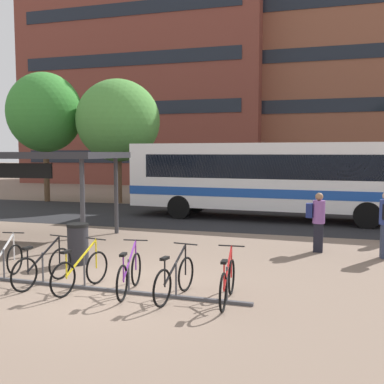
# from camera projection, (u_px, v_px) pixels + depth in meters

# --- Properties ---
(ground) EXTENTS (200.00, 200.00, 0.00)m
(ground) POSITION_uv_depth(u_px,v_px,m) (117.00, 290.00, 9.11)
(ground) COLOR #7A6656
(bus_lane_asphalt) EXTENTS (80.00, 7.20, 0.01)m
(bus_lane_asphalt) POSITION_uv_depth(u_px,v_px,m) (223.00, 217.00, 19.32)
(bus_lane_asphalt) COLOR #232326
(bus_lane_asphalt) RESTS_ON ground
(city_bus) EXTENTS (12.15, 3.28, 3.20)m
(city_bus) POSITION_uv_depth(u_px,v_px,m) (273.00, 177.00, 18.58)
(city_bus) COLOR white
(city_bus) RESTS_ON ground
(bike_rack) EXTENTS (6.01, 0.23, 0.70)m
(bike_rack) POSITION_uv_depth(u_px,v_px,m) (106.00, 287.00, 9.01)
(bike_rack) COLOR #47474C
(bike_rack) RESTS_ON ground
(parked_bicycle_white_0) EXTENTS (0.52, 1.71, 0.99)m
(parked_bicycle_white_0) POSITION_uv_depth(u_px,v_px,m) (3.00, 264.00, 9.72)
(parked_bicycle_white_0) COLOR black
(parked_bicycle_white_0) RESTS_ON ground
(parked_bicycle_black_1) EXTENTS (0.54, 1.70, 0.99)m
(parked_bicycle_black_1) POSITION_uv_depth(u_px,v_px,m) (43.00, 267.00, 9.39)
(parked_bicycle_black_1) COLOR black
(parked_bicycle_black_1) RESTS_ON ground
(parked_bicycle_yellow_2) EXTENTS (0.55, 1.70, 0.99)m
(parked_bicycle_yellow_2) POSITION_uv_depth(u_px,v_px,m) (81.00, 272.00, 9.05)
(parked_bicycle_yellow_2) COLOR black
(parked_bicycle_yellow_2) RESTS_ON ground
(parked_bicycle_purple_3) EXTENTS (0.52, 1.71, 0.99)m
(parked_bicycle_purple_3) POSITION_uv_depth(u_px,v_px,m) (129.00, 274.00, 8.86)
(parked_bicycle_purple_3) COLOR black
(parked_bicycle_purple_3) RESTS_ON ground
(parked_bicycle_black_4) EXTENTS (0.52, 1.71, 0.99)m
(parked_bicycle_black_4) POSITION_uv_depth(u_px,v_px,m) (175.00, 279.00, 8.52)
(parked_bicycle_black_4) COLOR black
(parked_bicycle_black_4) RESTS_ON ground
(parked_bicycle_red_5) EXTENTS (0.52, 1.72, 0.99)m
(parked_bicycle_red_5) POSITION_uv_depth(u_px,v_px,m) (227.00, 283.00, 8.30)
(parked_bicycle_red_5) COLOR black
(parked_bicycle_red_5) RESTS_ON ground
(transit_shelter) EXTENTS (5.83, 3.65, 2.83)m
(transit_shelter) POSITION_uv_depth(u_px,v_px,m) (31.00, 158.00, 14.53)
(transit_shelter) COLOR #38383D
(transit_shelter) RESTS_ON ground
(commuter_navy_pack_2) EXTENTS (0.53, 0.36, 1.69)m
(commuter_navy_pack_2) POSITION_uv_depth(u_px,v_px,m) (317.00, 218.00, 12.49)
(commuter_navy_pack_2) COLOR black
(commuter_navy_pack_2) RESTS_ON ground
(trash_bin) EXTENTS (0.55, 0.55, 1.03)m
(trash_bin) POSITION_uv_depth(u_px,v_px,m) (78.00, 244.00, 11.19)
(trash_bin) COLOR #232328
(trash_bin) RESTS_ON ground
(street_tree_1) EXTENTS (4.60, 4.60, 6.84)m
(street_tree_1) POSITION_uv_depth(u_px,v_px,m) (118.00, 121.00, 24.45)
(street_tree_1) COLOR brown
(street_tree_1) RESTS_ON ground
(street_tree_2) EXTENTS (4.21, 4.21, 7.34)m
(street_tree_2) POSITION_uv_depth(u_px,v_px,m) (45.00, 113.00, 25.24)
(street_tree_2) COLOR brown
(street_tree_2) RESTS_ON ground
(building_left_wing) EXTENTS (22.18, 12.03, 20.57)m
(building_left_wing) POSITION_uv_depth(u_px,v_px,m) (153.00, 76.00, 43.23)
(building_left_wing) COLOR brown
(building_left_wing) RESTS_ON ground
(building_centre_block) EXTENTS (15.20, 10.86, 14.11)m
(building_centre_block) POSITION_uv_depth(u_px,v_px,m) (296.00, 115.00, 50.39)
(building_centre_block) COLOR brown
(building_centre_block) RESTS_ON ground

